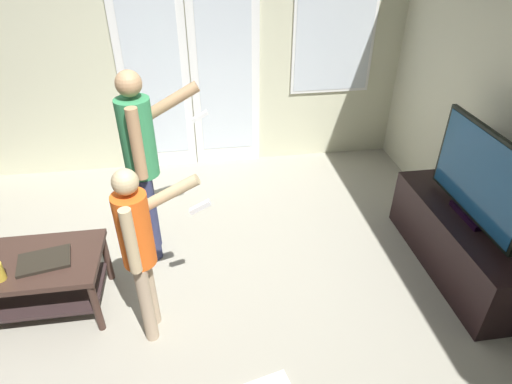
{
  "coord_description": "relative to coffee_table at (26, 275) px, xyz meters",
  "views": [
    {
      "loc": [
        0.4,
        -2.07,
        2.38
      ],
      "look_at": [
        0.75,
        0.24,
        0.86
      ],
      "focal_mm": 29.94,
      "sensor_mm": 36.0,
      "label": 1
    }
  ],
  "objects": [
    {
      "name": "laptop_closed",
      "position": [
        0.16,
        -0.03,
        0.14
      ],
      "size": [
        0.37,
        0.29,
        0.02
      ],
      "primitive_type": "cube",
      "rotation": [
        0.0,
        0.0,
        0.21
      ],
      "color": "black",
      "rests_on": "coffee_table"
    },
    {
      "name": "person_adult",
      "position": [
        0.82,
        0.53,
        0.59
      ],
      "size": [
        0.64,
        0.45,
        1.53
      ],
      "color": "navy",
      "rests_on": "ground_plane"
    },
    {
      "name": "wall_back_with_doors",
      "position": [
        0.91,
        2.05,
        1.05
      ],
      "size": [
        5.31,
        0.09,
        2.85
      ],
      "color": "beige",
      "rests_on": "ground_plane"
    },
    {
      "name": "flat_screen_tv",
      "position": [
        3.15,
        -0.02,
        0.51
      ],
      "size": [
        0.08,
        0.99,
        0.69
      ],
      "color": "black",
      "rests_on": "tv_stand"
    },
    {
      "name": "ground_plane",
      "position": [
        0.83,
        -0.24,
        -0.34
      ],
      "size": [
        5.31,
        4.65,
        0.02
      ],
      "primitive_type": "cube",
      "color": "#A6A291"
    },
    {
      "name": "coffee_table",
      "position": [
        0.0,
        0.0,
        0.0
      ],
      "size": [
        1.02,
        0.56,
        0.46
      ],
      "color": "#3D2921",
      "rests_on": "ground_plane"
    },
    {
      "name": "person_child",
      "position": [
        0.84,
        -0.3,
        0.42
      ],
      "size": [
        0.55,
        0.34,
        1.26
      ],
      "color": "tan",
      "rests_on": "ground_plane"
    },
    {
      "name": "tv_stand",
      "position": [
        3.15,
        -0.02,
        -0.09
      ],
      "size": [
        0.43,
        1.4,
        0.49
      ],
      "color": "black",
      "rests_on": "ground_plane"
    }
  ]
}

